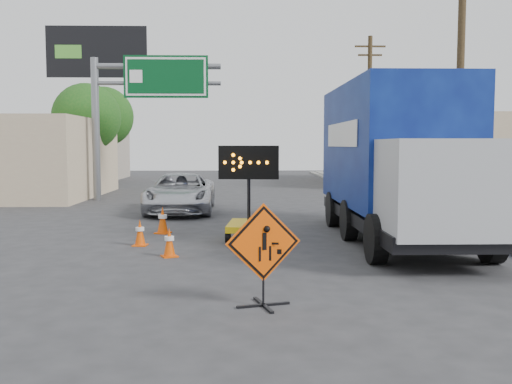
{
  "coord_description": "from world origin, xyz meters",
  "views": [
    {
      "loc": [
        0.5,
        -9.62,
        2.66
      ],
      "look_at": [
        0.83,
        3.7,
        1.56
      ],
      "focal_mm": 40.0,
      "sensor_mm": 36.0,
      "label": 1
    }
  ],
  "objects_px": {
    "construction_sign": "(263,252)",
    "arrow_board": "(249,219)",
    "box_truck": "(397,169)",
    "pickup_truck": "(181,193)"
  },
  "relations": [
    {
      "from": "pickup_truck",
      "to": "box_truck",
      "type": "xyz_separation_m",
      "value": [
        6.73,
        -6.91,
        1.21
      ]
    },
    {
      "from": "construction_sign",
      "to": "arrow_board",
      "type": "relative_size",
      "value": 0.65
    },
    {
      "from": "arrow_board",
      "to": "box_truck",
      "type": "height_order",
      "value": "box_truck"
    },
    {
      "from": "arrow_board",
      "to": "construction_sign",
      "type": "bearing_deg",
      "value": -83.47
    },
    {
      "from": "pickup_truck",
      "to": "box_truck",
      "type": "relative_size",
      "value": 0.6
    },
    {
      "from": "construction_sign",
      "to": "box_truck",
      "type": "height_order",
      "value": "box_truck"
    },
    {
      "from": "construction_sign",
      "to": "box_truck",
      "type": "xyz_separation_m",
      "value": [
        3.95,
        6.45,
        1.08
      ]
    },
    {
      "from": "arrow_board",
      "to": "pickup_truck",
      "type": "bearing_deg",
      "value": 116.14
    },
    {
      "from": "construction_sign",
      "to": "arrow_board",
      "type": "bearing_deg",
      "value": 75.23
    },
    {
      "from": "arrow_board",
      "to": "box_truck",
      "type": "distance_m",
      "value": 4.34
    }
  ]
}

